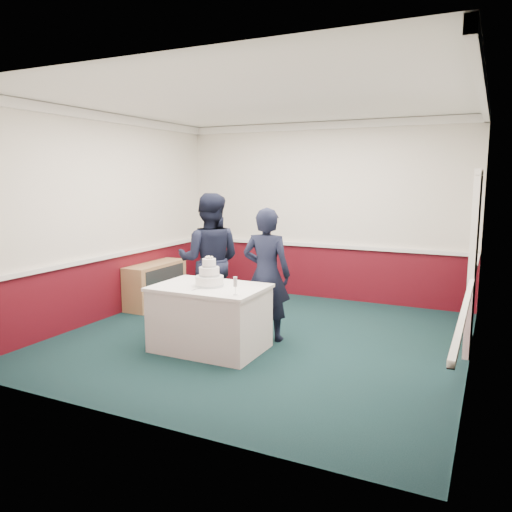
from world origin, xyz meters
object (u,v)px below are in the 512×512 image
at_px(wedding_cake, 209,277).
at_px(cake_knife, 198,289).
at_px(person_man, 210,260).
at_px(cake_table, 210,317).
at_px(person_woman, 266,274).
at_px(champagne_flute, 235,283).
at_px(sideboard, 156,284).

height_order(wedding_cake, cake_knife, wedding_cake).
bearing_deg(cake_knife, person_man, 126.39).
distance_m(cake_table, person_man, 1.14).
xyz_separation_m(wedding_cake, person_woman, (0.46, 0.65, -0.05)).
relative_size(cake_table, champagne_flute, 6.44).
xyz_separation_m(person_man, person_woman, (0.97, -0.22, -0.08)).
relative_size(cake_knife, champagne_flute, 1.07).
xyz_separation_m(champagne_flute, person_man, (-1.02, 1.15, 0.01)).
distance_m(sideboard, cake_knife, 2.52).
distance_m(sideboard, person_man, 1.60).
relative_size(cake_knife, person_man, 0.12).
height_order(champagne_flute, person_woman, person_woman).
bearing_deg(person_man, wedding_cake, 99.86).
bearing_deg(sideboard, wedding_cake, -37.31).
relative_size(wedding_cake, champagne_flute, 1.78).
bearing_deg(wedding_cake, sideboard, 142.69).
bearing_deg(wedding_cake, person_woman, 54.60).
bearing_deg(champagne_flute, sideboard, 144.25).
xyz_separation_m(cake_table, person_woman, (0.46, 0.65, 0.45)).
bearing_deg(cake_table, person_man, 120.75).
bearing_deg(cake_table, champagne_flute, -29.25).
xyz_separation_m(sideboard, person_woman, (2.35, -0.80, 0.50)).
relative_size(champagne_flute, person_man, 0.11).
distance_m(cake_table, wedding_cake, 0.50).
bearing_deg(person_man, champagne_flute, 110.64).
bearing_deg(person_woman, person_man, -20.39).
xyz_separation_m(cake_table, champagne_flute, (0.50, -0.28, 0.53)).
height_order(person_man, person_woman, person_man).
bearing_deg(champagne_flute, wedding_cake, 150.75).
distance_m(sideboard, cake_table, 2.38).
distance_m(wedding_cake, person_man, 1.01).
xyz_separation_m(wedding_cake, champagne_flute, (0.50, -0.28, 0.03)).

